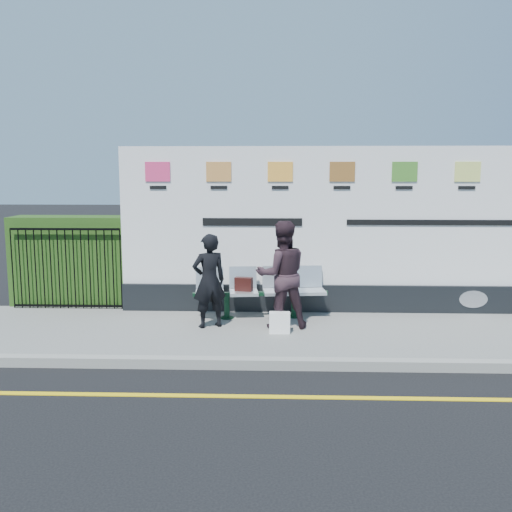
# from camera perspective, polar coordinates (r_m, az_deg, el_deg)

# --- Properties ---
(ground) EXTENTS (80.00, 80.00, 0.00)m
(ground) POSITION_cam_1_polar(r_m,az_deg,el_deg) (7.05, 7.56, -13.88)
(ground) COLOR black
(pavement) EXTENTS (14.00, 3.00, 0.12)m
(pavement) POSITION_cam_1_polar(r_m,az_deg,el_deg) (9.39, 6.09, -7.76)
(pavement) COLOR slate
(pavement) RESTS_ON ground
(kerb) EXTENTS (14.00, 0.18, 0.14)m
(kerb) POSITION_cam_1_polar(r_m,az_deg,el_deg) (7.96, 6.87, -10.69)
(kerb) COLOR gray
(kerb) RESTS_ON ground
(yellow_line) EXTENTS (14.00, 0.10, 0.01)m
(yellow_line) POSITION_cam_1_polar(r_m,az_deg,el_deg) (7.05, 7.56, -13.85)
(yellow_line) COLOR yellow
(yellow_line) RESTS_ON ground
(billboard) EXTENTS (8.00, 0.30, 3.00)m
(billboard) POSITION_cam_1_polar(r_m,az_deg,el_deg) (10.48, 8.42, 1.49)
(billboard) COLOR black
(billboard) RESTS_ON pavement
(hedge) EXTENTS (2.35, 0.70, 1.70)m
(hedge) POSITION_cam_1_polar(r_m,az_deg,el_deg) (11.60, -17.68, -0.40)
(hedge) COLOR #264A16
(hedge) RESTS_ON pavement
(railing) EXTENTS (2.05, 0.06, 1.54)m
(railing) POSITION_cam_1_polar(r_m,az_deg,el_deg) (11.19, -18.43, -1.15)
(railing) COLOR black
(railing) RESTS_ON pavement
(bench) EXTENTS (2.32, 0.83, 0.49)m
(bench) POSITION_cam_1_polar(r_m,az_deg,el_deg) (10.05, 0.46, -4.83)
(bench) COLOR silver
(bench) RESTS_ON pavement
(woman_left) EXTENTS (0.67, 0.58, 1.55)m
(woman_left) POSITION_cam_1_polar(r_m,az_deg,el_deg) (9.38, -4.71, -2.49)
(woman_left) COLOR black
(woman_left) RESTS_ON pavement
(woman_right) EXTENTS (0.98, 0.84, 1.77)m
(woman_right) POSITION_cam_1_polar(r_m,az_deg,el_deg) (9.32, 2.61, -1.88)
(woman_right) COLOR #312028
(woman_right) RESTS_ON pavement
(handbag_brown) EXTENTS (0.32, 0.20, 0.24)m
(handbag_brown) POSITION_cam_1_polar(r_m,az_deg,el_deg) (9.96, -1.24, -2.84)
(handbag_brown) COLOR black
(handbag_brown) RESTS_ON bench
(carrier_bag_white) EXTENTS (0.33, 0.20, 0.33)m
(carrier_bag_white) POSITION_cam_1_polar(r_m,az_deg,el_deg) (9.16, 2.38, -6.67)
(carrier_bag_white) COLOR white
(carrier_bag_white) RESTS_ON pavement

